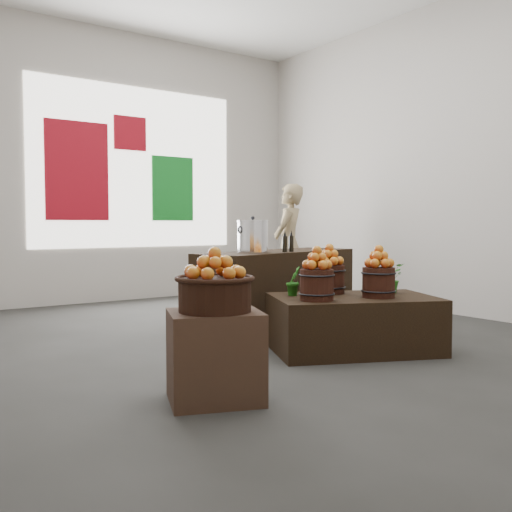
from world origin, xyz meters
TOP-DOWN VIEW (x-y plane):
  - ground at (0.00, 0.00)m, footprint 7.00×7.00m
  - back_wall at (0.00, 3.50)m, footprint 6.00×0.04m
  - back_opening at (0.30, 3.48)m, footprint 3.20×0.02m
  - deco_red_left at (-0.60, 3.47)m, footprint 0.90×0.04m
  - deco_green_right at (0.90, 3.47)m, footprint 0.70×0.04m
  - deco_red_upper at (0.20, 3.47)m, footprint 0.50×0.04m
  - crate at (-1.31, -1.51)m, footprint 0.72×0.66m
  - wicker_basket at (-1.31, -1.51)m, footprint 0.47×0.47m
  - apples_in_basket at (-1.31, -1.51)m, footprint 0.37×0.37m
  - display_table at (0.46, -0.98)m, footprint 1.67×1.39m
  - apple_bucket_front_left at (0.01, -0.99)m, footprint 0.29×0.29m
  - apples_in_bucket_front_left at (0.01, -0.99)m, footprint 0.22×0.22m
  - apple_bucket_front_right at (0.59, -1.15)m, footprint 0.29×0.29m
  - apples_in_bucket_front_right at (0.59, -1.15)m, footprint 0.22×0.22m
  - apple_bucket_rear at (0.44, -0.67)m, footprint 0.29×0.29m
  - apples_in_bucket_rear at (0.44, -0.67)m, footprint 0.22×0.22m
  - herb_garnish_right at (0.93, -0.98)m, footprint 0.29×0.27m
  - herb_garnish_left at (0.05, -0.62)m, footprint 0.18×0.16m
  - counter at (0.63, 0.38)m, footprint 2.17×1.15m
  - stock_pot_left at (0.22, 0.27)m, footprint 0.32×0.32m
  - oil_cruets at (0.68, 0.18)m, footprint 0.16×0.09m
  - shopper at (1.90, 1.79)m, footprint 0.75×0.69m

SIDE VIEW (x-z plane):
  - ground at x=0.00m, z-range 0.00..0.00m
  - display_table at x=0.46m, z-range 0.00..0.50m
  - crate at x=-1.31m, z-range 0.00..0.59m
  - counter at x=0.63m, z-range 0.00..0.85m
  - apple_bucket_front_left at x=0.01m, z-range 0.50..0.76m
  - apple_bucket_front_right at x=0.59m, z-range 0.50..0.76m
  - apple_bucket_rear at x=0.44m, z-range 0.50..0.76m
  - herb_garnish_left at x=0.05m, z-range 0.50..0.76m
  - herb_garnish_right at x=0.93m, z-range 0.50..0.78m
  - wicker_basket at x=-1.31m, z-range 0.59..0.80m
  - apples_in_bucket_front_left at x=0.01m, z-range 0.76..0.96m
  - apples_in_bucket_front_right at x=0.59m, z-range 0.76..0.96m
  - apples_in_bucket_rear at x=0.44m, z-range 0.76..0.96m
  - shopper at x=1.90m, z-range 0.00..1.72m
  - apples_in_basket at x=-1.31m, z-range 0.80..0.99m
  - oil_cruets at x=0.68m, z-range 0.85..1.08m
  - stock_pot_left at x=0.22m, z-range 0.85..1.17m
  - deco_green_right at x=0.90m, z-range 1.20..2.20m
  - deco_red_left at x=-0.60m, z-range 1.20..2.60m
  - back_wall at x=0.00m, z-range 0.00..4.00m
  - back_opening at x=0.30m, z-range 0.80..3.20m
  - deco_red_upper at x=0.20m, z-range 2.25..2.75m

